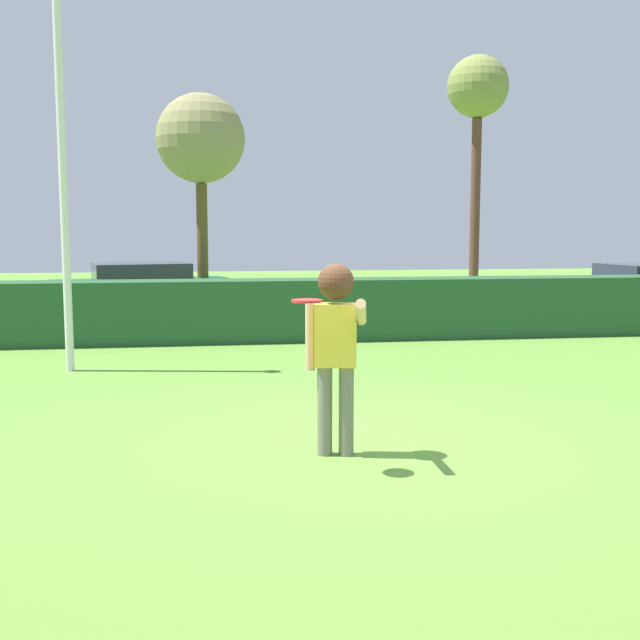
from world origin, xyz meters
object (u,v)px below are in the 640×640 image
at_px(bare_elm_tree, 201,141).
at_px(oak_tree, 478,95).
at_px(lamppost, 62,150).
at_px(frisbee, 307,301).
at_px(parked_car_green, 142,286).
at_px(person, 336,335).

height_order(bare_elm_tree, oak_tree, oak_tree).
bearing_deg(lamppost, frisbee, -61.64).
xyz_separation_m(frisbee, oak_tree, (6.83, 15.25, 4.29)).
relative_size(lamppost, oak_tree, 0.84).
relative_size(frisbee, lamppost, 0.05).
bearing_deg(oak_tree, frisbee, -114.11).
bearing_deg(oak_tree, parked_car_green, -164.20).
bearing_deg(bare_elm_tree, person, -84.40).
distance_m(person, oak_tree, 16.80).
bearing_deg(lamppost, parked_car_green, 86.33).
bearing_deg(bare_elm_tree, lamppost, -103.79).
distance_m(parked_car_green, bare_elm_tree, 3.83).
bearing_deg(oak_tree, person, -113.74).
height_order(frisbee, lamppost, lamppost).
bearing_deg(parked_car_green, bare_elm_tree, 18.91).
relative_size(parked_car_green, bare_elm_tree, 0.84).
distance_m(lamppost, bare_elm_tree, 8.17).
height_order(person, parked_car_green, person).
height_order(frisbee, bare_elm_tree, bare_elm_tree).
bearing_deg(person, bare_elm_tree, 95.60).
bearing_deg(lamppost, oak_tree, 45.88).
bearing_deg(bare_elm_tree, oak_tree, 15.20).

